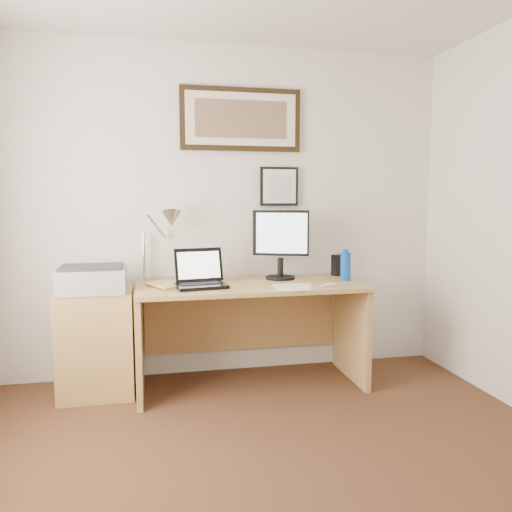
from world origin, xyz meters
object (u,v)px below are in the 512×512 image
object	(u,v)px
book	(155,286)
laptop	(200,278)
desk	(248,313)
printer	(92,279)
lcd_monitor	(281,241)
water_bottle	(346,266)
side_cabinet	(97,343)

from	to	relation	value
book	laptop	bearing A→B (deg)	-0.96
desk	laptop	size ratio (longest dim) A/B	4.30
book	printer	distance (m)	0.41
lcd_monitor	printer	distance (m)	1.37
water_bottle	desk	distance (m)	0.80
water_bottle	laptop	xyz separation A→B (m)	(-1.08, -0.03, -0.05)
side_cabinet	book	xyz separation A→B (m)	(0.40, -0.08, 0.40)
laptop	lcd_monitor	bearing A→B (deg)	16.99
side_cabinet	printer	size ratio (longest dim) A/B	1.66
laptop	printer	xyz separation A→B (m)	(-0.72, 0.05, 0.01)
book	laptop	xyz separation A→B (m)	(0.31, -0.01, 0.05)
lcd_monitor	printer	size ratio (longest dim) A/B	1.18
water_bottle	printer	distance (m)	1.80
book	side_cabinet	bearing A→B (deg)	168.36
water_bottle	laptop	distance (m)	1.08
side_cabinet	water_bottle	bearing A→B (deg)	-1.72
side_cabinet	desk	distance (m)	1.08
book	printer	size ratio (longest dim) A/B	0.65
side_cabinet	water_bottle	xyz separation A→B (m)	(1.79, -0.05, 0.49)
lcd_monitor	water_bottle	bearing A→B (deg)	-19.05
side_cabinet	laptop	world-z (taller)	laptop
laptop	book	bearing A→B (deg)	179.04
laptop	lcd_monitor	size ratio (longest dim) A/B	0.72
water_bottle	printer	bearing A→B (deg)	179.46
lcd_monitor	book	bearing A→B (deg)	-168.76
water_bottle	book	world-z (taller)	water_bottle
side_cabinet	book	size ratio (longest dim) A/B	2.57
book	desk	xyz separation A→B (m)	(0.67, 0.12, -0.25)
laptop	lcd_monitor	distance (m)	0.69
lcd_monitor	desk	bearing A→B (deg)	-165.61
laptop	printer	distance (m)	0.72
desk	laptop	xyz separation A→B (m)	(-0.36, -0.12, 0.29)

